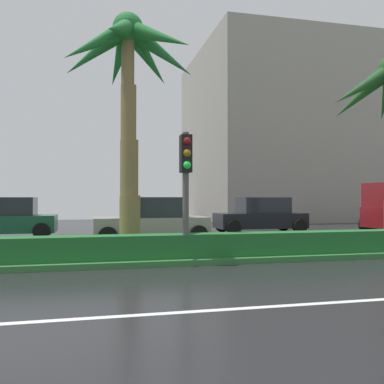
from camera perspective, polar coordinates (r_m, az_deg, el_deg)
The scene contains 6 objects.
palm_tree_centre_left at distance 12.91m, azimuth -8.64°, elevation 16.21°, with size 4.17×4.38×7.00m.
traffic_signal_median_right at distance 10.64m, azimuth -0.84°, elevation 2.82°, with size 0.28×0.43×3.22m.
car_in_traffic_second at distance 19.27m, azimuth -24.27°, elevation -3.32°, with size 4.30×2.02×1.72m.
car_in_traffic_third at distance 16.11m, azimuth -5.44°, elevation -3.90°, with size 4.30×2.02×1.72m.
car_in_traffic_fourth at distance 20.61m, azimuth 9.37°, elevation -3.22°, with size 4.30×2.02×1.72m.
building_far_right at distance 36.56m, azimuth 14.40°, elevation 7.16°, with size 17.26×14.03×13.51m.
Camera 1 is at (3.59, -4.04, 1.69)m, focal length 39.12 mm.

